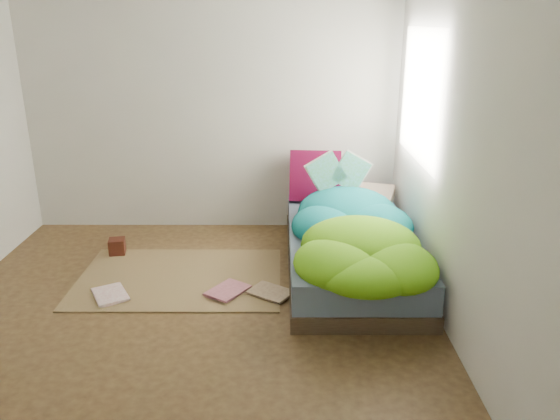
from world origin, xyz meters
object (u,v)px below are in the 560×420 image
object	(u,v)px
open_book	(339,161)
wooden_box	(117,246)
bed	(350,251)
floor_book_a	(95,298)
floor_book_b	(216,287)
pillow_magenta	(315,176)

from	to	relation	value
open_book	wooden_box	world-z (taller)	open_book
bed	floor_book_a	distance (m)	2.01
bed	open_book	size ratio (longest dim) A/B	4.36
floor_book_b	pillow_magenta	bearing A→B (deg)	89.59
floor_book_a	bed	bearing A→B (deg)	-13.54
open_book	floor_book_a	world-z (taller)	open_book
bed	floor_book_b	distance (m)	1.13
open_book	floor_book_a	distance (m)	2.24
bed	wooden_box	distance (m)	2.02
bed	wooden_box	bearing A→B (deg)	171.66
floor_book_a	floor_book_b	world-z (taller)	floor_book_b
wooden_box	pillow_magenta	bearing A→B (deg)	15.97
wooden_box	floor_book_a	size ratio (longest dim) A/B	0.44
pillow_magenta	floor_book_b	distance (m)	1.52
bed	open_book	xyz separation A→B (m)	(-0.07, 0.41, 0.65)
open_book	wooden_box	distance (m)	2.07
open_book	floor_book_b	size ratio (longest dim) A/B	1.49
open_book	bed	bearing A→B (deg)	-86.99
bed	pillow_magenta	world-z (taller)	pillow_magenta
pillow_magenta	wooden_box	bearing A→B (deg)	-160.11
pillow_magenta	open_book	size ratio (longest dim) A/B	1.03
bed	floor_book_b	size ratio (longest dim) A/B	6.48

